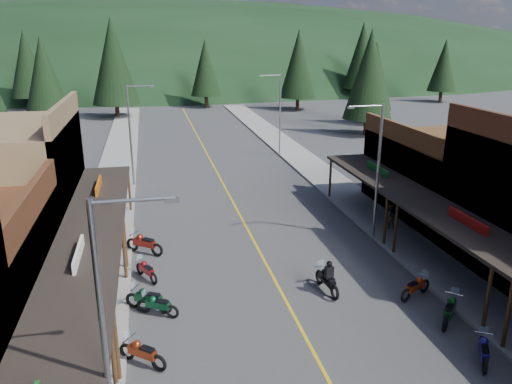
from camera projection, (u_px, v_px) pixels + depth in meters
ground at (298, 324)px, 21.02m from camera, size 220.00×220.00×0.00m
centerline at (225, 188)px, 39.66m from camera, size 0.15×90.00×0.01m
sidewalk_west at (112, 194)px, 37.88m from camera, size 3.40×94.00×0.15m
sidewalk_east at (329, 180)px, 41.39m from camera, size 3.40×94.00×0.15m
shop_west_3 at (3, 188)px, 27.71m from camera, size 10.90×10.20×8.20m
shop_east_3 at (446, 176)px, 33.56m from camera, size 10.90×10.20×6.20m
streetlight_0 at (109, 330)px, 12.68m from camera, size 2.16×0.18×8.00m
streetlight_1 at (132, 131)px, 38.77m from camera, size 2.16×0.18×8.00m
streetlight_2 at (376, 166)px, 28.53m from camera, size 2.16×0.18×8.00m
streetlight_3 at (279, 111)px, 49.03m from camera, size 2.16×0.18×8.00m
ridge_hill at (165, 76)px, 146.81m from camera, size 310.00×140.00×60.00m
pine_1 at (27, 63)px, 79.22m from camera, size 5.88×5.88×12.50m
pine_2 at (113, 61)px, 70.64m from camera, size 6.72×6.72×14.00m
pine_3 at (205, 68)px, 81.37m from camera, size 5.04×5.04×11.00m
pine_4 at (298, 64)px, 78.37m from camera, size 5.88×5.88×12.50m
pine_5 at (362, 55)px, 92.55m from camera, size 6.72×6.72×14.00m
pine_6 at (444, 65)px, 87.97m from camera, size 5.04×5.04×11.00m
pine_9 at (375, 76)px, 65.86m from camera, size 4.93×4.93×10.80m
pine_10 at (44, 75)px, 61.93m from camera, size 5.38×5.38×11.60m
pine_11 at (370, 74)px, 58.29m from camera, size 5.82×5.82×12.40m
bike_west_7 at (142, 352)px, 18.21m from camera, size 2.03×1.84×1.18m
bike_west_8 at (158, 304)px, 21.47m from camera, size 1.98×1.53×1.10m
bike_west_9 at (148, 298)px, 21.84m from camera, size 2.27×1.74×1.26m
bike_west_10 at (146, 269)px, 24.67m from camera, size 1.49×2.01×1.11m
bike_west_11 at (144, 243)px, 27.55m from camera, size 2.34×2.05×1.34m
bike_east_6 at (484, 349)px, 18.40m from camera, size 1.52×1.98×1.09m
bike_east_7 at (450, 309)px, 20.96m from camera, size 2.07×2.12×1.27m
bike_east_8 at (416, 286)px, 22.99m from camera, size 2.10×1.47×1.15m
rider_on_bike at (327, 279)px, 23.45m from camera, size 1.00×2.30×1.70m
pedestrian_east_b at (389, 216)px, 30.79m from camera, size 0.77×0.45×1.57m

